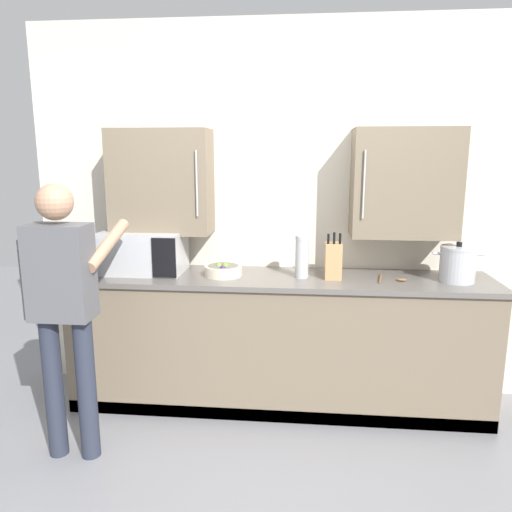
{
  "coord_description": "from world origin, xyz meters",
  "views": [
    {
      "loc": [
        0.16,
        -2.47,
        1.77
      ],
      "look_at": [
        -0.15,
        0.75,
        1.09
      ],
      "focal_mm": 34.4,
      "sensor_mm": 36.0,
      "label": 1
    }
  ],
  "objects_px": {
    "microwave_oven": "(138,252)",
    "knife_block": "(333,260)",
    "person_figure": "(63,299)",
    "thermos_flask": "(302,256)",
    "fruit_bowl": "(223,270)",
    "stock_pot": "(458,264)",
    "wooden_spoon": "(391,279)"
  },
  "relations": [
    {
      "from": "microwave_oven",
      "to": "knife_block",
      "type": "height_order",
      "value": "knife_block"
    },
    {
      "from": "microwave_oven",
      "to": "person_figure",
      "type": "distance_m",
      "value": 0.8
    },
    {
      "from": "knife_block",
      "to": "person_figure",
      "type": "distance_m",
      "value": 1.71
    },
    {
      "from": "microwave_oven",
      "to": "knife_block",
      "type": "xyz_separation_m",
      "value": [
        1.36,
        -0.04,
        -0.02
      ]
    },
    {
      "from": "thermos_flask",
      "to": "fruit_bowl",
      "type": "xyz_separation_m",
      "value": [
        -0.54,
        -0.0,
        -0.11
      ]
    },
    {
      "from": "thermos_flask",
      "to": "stock_pot",
      "type": "height_order",
      "value": "thermos_flask"
    },
    {
      "from": "microwave_oven",
      "to": "person_figure",
      "type": "relative_size",
      "value": 0.49
    },
    {
      "from": "wooden_spoon",
      "to": "thermos_flask",
      "type": "bearing_deg",
      "value": 178.12
    },
    {
      "from": "thermos_flask",
      "to": "fruit_bowl",
      "type": "bearing_deg",
      "value": -179.95
    },
    {
      "from": "microwave_oven",
      "to": "thermos_flask",
      "type": "relative_size",
      "value": 2.71
    },
    {
      "from": "person_figure",
      "to": "stock_pot",
      "type": "bearing_deg",
      "value": 16.98
    },
    {
      "from": "fruit_bowl",
      "to": "thermos_flask",
      "type": "bearing_deg",
      "value": 0.05
    },
    {
      "from": "thermos_flask",
      "to": "knife_block",
      "type": "bearing_deg",
      "value": 2.54
    },
    {
      "from": "fruit_bowl",
      "to": "microwave_oven",
      "type": "bearing_deg",
      "value": 175.64
    },
    {
      "from": "person_figure",
      "to": "microwave_oven",
      "type": "bearing_deg",
      "value": 76.96
    },
    {
      "from": "microwave_oven",
      "to": "stock_pot",
      "type": "distance_m",
      "value": 2.17
    },
    {
      "from": "wooden_spoon",
      "to": "person_figure",
      "type": "xyz_separation_m",
      "value": [
        -1.93,
        -0.7,
        0.01
      ]
    },
    {
      "from": "microwave_oven",
      "to": "wooden_spoon",
      "type": "bearing_deg",
      "value": -2.16
    },
    {
      "from": "thermos_flask",
      "to": "person_figure",
      "type": "height_order",
      "value": "person_figure"
    },
    {
      "from": "stock_pot",
      "to": "microwave_oven",
      "type": "bearing_deg",
      "value": 178.64
    },
    {
      "from": "thermos_flask",
      "to": "stock_pot",
      "type": "xyz_separation_m",
      "value": [
        1.02,
        -0.01,
        -0.03
      ]
    },
    {
      "from": "person_figure",
      "to": "thermos_flask",
      "type": "bearing_deg",
      "value": 28.49
    },
    {
      "from": "wooden_spoon",
      "to": "fruit_bowl",
      "type": "distance_m",
      "value": 1.14
    },
    {
      "from": "stock_pot",
      "to": "thermos_flask",
      "type": "bearing_deg",
      "value": 179.7
    },
    {
      "from": "microwave_oven",
      "to": "fruit_bowl",
      "type": "distance_m",
      "value": 0.62
    },
    {
      "from": "wooden_spoon",
      "to": "knife_block",
      "type": "bearing_deg",
      "value": 175.7
    },
    {
      "from": "microwave_oven",
      "to": "fruit_bowl",
      "type": "height_order",
      "value": "microwave_oven"
    },
    {
      "from": "wooden_spoon",
      "to": "fruit_bowl",
      "type": "relative_size",
      "value": 0.81
    },
    {
      "from": "stock_pot",
      "to": "person_figure",
      "type": "distance_m",
      "value": 2.46
    },
    {
      "from": "microwave_oven",
      "to": "stock_pot",
      "type": "relative_size",
      "value": 2.42
    },
    {
      "from": "knife_block",
      "to": "person_figure",
      "type": "bearing_deg",
      "value": -154.61
    },
    {
      "from": "thermos_flask",
      "to": "person_figure",
      "type": "bearing_deg",
      "value": -151.51
    }
  ]
}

